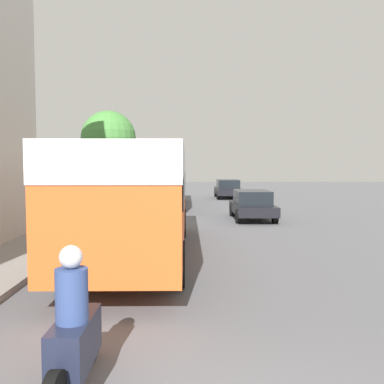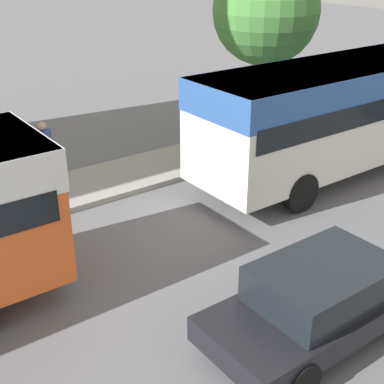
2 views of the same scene
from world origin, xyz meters
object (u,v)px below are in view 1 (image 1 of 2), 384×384
(motorcycle_behind_lead, at_px, (74,336))
(car_far_curb, at_px, (228,188))
(bus_following, at_px, (162,174))
(bus_lead, at_px, (139,187))
(car_crossing, at_px, (252,204))
(pedestrian_near_curb, at_px, (67,201))

(motorcycle_behind_lead, distance_m, car_far_curb, 28.41)
(bus_following, height_order, car_far_curb, bus_following)
(bus_lead, relative_size, bus_following, 1.04)
(bus_following, relative_size, car_crossing, 2.34)
(bus_following, distance_m, pedestrian_near_curb, 8.43)
(car_far_curb, bearing_deg, car_crossing, -90.29)
(bus_lead, height_order, motorcycle_behind_lead, bus_lead)
(car_far_curb, bearing_deg, bus_lead, -102.29)
(car_far_curb, height_order, pedestrian_near_curb, pedestrian_near_curb)
(motorcycle_behind_lead, bearing_deg, bus_following, 90.62)
(bus_following, bearing_deg, car_crossing, -53.30)
(bus_lead, relative_size, car_far_curb, 2.30)
(motorcycle_behind_lead, height_order, car_far_curb, motorcycle_behind_lead)
(bus_lead, height_order, pedestrian_near_curb, bus_lead)
(bus_following, height_order, pedestrian_near_curb, bus_following)
(bus_lead, distance_m, car_far_curb, 21.22)
(motorcycle_behind_lead, bearing_deg, car_far_curb, 81.05)
(bus_following, relative_size, pedestrian_near_curb, 5.71)
(car_crossing, distance_m, pedestrian_near_curb, 8.43)
(bus_lead, bearing_deg, bus_following, 90.57)
(car_far_curb, bearing_deg, pedestrian_near_curb, -120.75)
(car_crossing, bearing_deg, motorcycle_behind_lead, 74.13)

